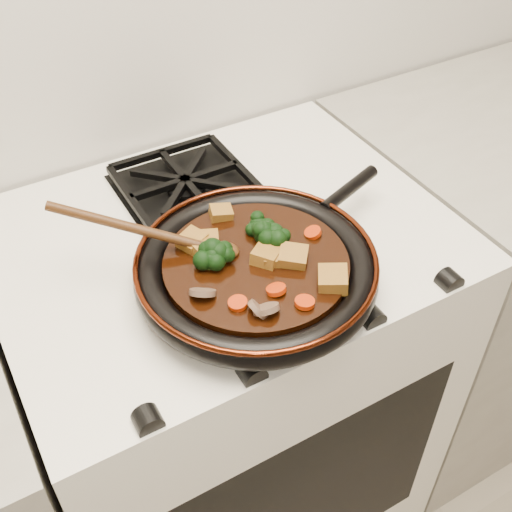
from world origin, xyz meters
TOP-DOWN VIEW (x-y plane):
  - stove at (0.00, 1.69)m, footprint 0.76×0.60m
  - burner_grate_front at (0.00, 1.55)m, footprint 0.23×0.23m
  - burner_grate_back at (0.00, 1.83)m, footprint 0.23×0.23m
  - skillet at (-0.01, 1.55)m, footprint 0.48×0.36m
  - braising_sauce at (-0.01, 1.55)m, footprint 0.28×0.28m
  - tofu_cube_0 at (-0.07, 1.60)m, footprint 0.04×0.04m
  - tofu_cube_1 at (-0.01, 1.67)m, footprint 0.04×0.04m
  - tofu_cube_2 at (-0.06, 1.62)m, footprint 0.05×0.05m
  - tofu_cube_3 at (-0.08, 1.63)m, footprint 0.05×0.05m
  - tofu_cube_4 at (0.01, 1.53)m, footprint 0.05×0.05m
  - tofu_cube_5 at (0.00, 1.54)m, footprint 0.06×0.05m
  - tofu_cube_6 at (0.06, 1.45)m, footprint 0.06×0.06m
  - tofu_cube_7 at (0.03, 1.52)m, footprint 0.06×0.06m
  - broccoli_floret_0 at (0.03, 1.57)m, footprint 0.09×0.08m
  - broccoli_floret_1 at (0.02, 1.57)m, footprint 0.08×0.08m
  - broccoli_floret_2 at (-0.08, 1.57)m, footprint 0.07×0.07m
  - broccoli_floret_3 at (0.02, 1.60)m, footprint 0.07×0.06m
  - broccoli_floret_4 at (-0.06, 1.57)m, footprint 0.08×0.08m
  - broccoli_floret_5 at (-0.06, 1.58)m, footprint 0.08×0.07m
  - carrot_coin_0 at (-0.00, 1.44)m, footprint 0.03×0.03m
  - carrot_coin_1 at (0.09, 1.56)m, footprint 0.03×0.03m
  - carrot_coin_2 at (-0.02, 1.48)m, footprint 0.03×0.03m
  - carrot_coin_3 at (-0.08, 1.48)m, footprint 0.03×0.03m
  - mushroom_slice_0 at (-0.05, 1.45)m, footprint 0.04×0.04m
  - mushroom_slice_1 at (-0.06, 1.46)m, footprint 0.03×0.03m
  - mushroom_slice_2 at (-0.11, 1.52)m, footprint 0.05×0.05m
  - wooden_spoon at (-0.11, 1.63)m, footprint 0.15×0.11m

SIDE VIEW (x-z plane):
  - stove at x=0.00m, z-range 0.00..0.90m
  - burner_grate_front at x=0.00m, z-range 0.90..0.93m
  - burner_grate_back at x=0.00m, z-range 0.90..0.93m
  - skillet at x=-0.01m, z-range 0.92..0.97m
  - braising_sauce at x=-0.01m, z-range 0.94..0.96m
  - carrot_coin_0 at x=0.00m, z-range 0.96..0.97m
  - carrot_coin_1 at x=0.09m, z-range 0.95..0.97m
  - carrot_coin_2 at x=-0.02m, z-range 0.96..0.97m
  - carrot_coin_3 at x=-0.08m, z-range 0.96..0.97m
  - mushroom_slice_0 at x=-0.05m, z-range 0.95..0.98m
  - mushroom_slice_1 at x=-0.06m, z-range 0.95..0.98m
  - mushroom_slice_2 at x=-0.11m, z-range 0.95..0.98m
  - tofu_cube_1 at x=-0.01m, z-range 0.95..0.98m
  - tofu_cube_4 at x=0.01m, z-range 0.95..0.98m
  - tofu_cube_2 at x=-0.06m, z-range 0.96..0.98m
  - tofu_cube_0 at x=-0.07m, z-range 0.95..0.98m
  - tofu_cube_3 at x=-0.08m, z-range 0.95..0.98m
  - tofu_cube_5 at x=0.00m, z-range 0.95..0.98m
  - broccoli_floret_3 at x=0.02m, z-range 0.94..0.99m
  - tofu_cube_7 at x=0.03m, z-range 0.95..0.98m
  - tofu_cube_6 at x=0.06m, z-range 0.95..0.98m
  - broccoli_floret_0 at x=0.03m, z-range 0.94..1.00m
  - broccoli_floret_5 at x=-0.06m, z-range 0.94..1.01m
  - broccoli_floret_1 at x=0.02m, z-range 0.94..1.00m
  - broccoli_floret_4 at x=-0.06m, z-range 0.94..1.00m
  - broccoli_floret_2 at x=-0.08m, z-range 0.94..1.00m
  - wooden_spoon at x=-0.11m, z-range 0.86..1.11m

